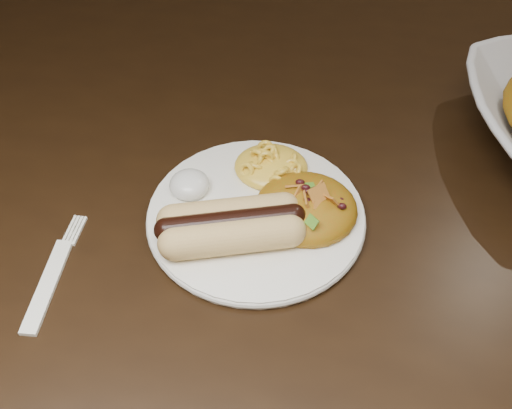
# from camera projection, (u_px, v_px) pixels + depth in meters

# --- Properties ---
(table) EXTENTS (1.60, 0.90, 0.75)m
(table) POSITION_uv_depth(u_px,v_px,m) (188.00, 236.00, 0.69)
(table) COLOR black
(table) RESTS_ON floor
(plate) EXTENTS (0.27, 0.27, 0.01)m
(plate) POSITION_uv_depth(u_px,v_px,m) (256.00, 215.00, 0.58)
(plate) COLOR white
(plate) RESTS_ON table
(hotdog) EXTENTS (0.12, 0.09, 0.03)m
(hotdog) POSITION_uv_depth(u_px,v_px,m) (231.00, 225.00, 0.54)
(hotdog) COLOR #E3C373
(hotdog) RESTS_ON plate
(mac_and_cheese) EXTENTS (0.09, 0.09, 0.03)m
(mac_and_cheese) POSITION_uv_depth(u_px,v_px,m) (271.00, 159.00, 0.60)
(mac_and_cheese) COLOR #FFD34D
(mac_and_cheese) RESTS_ON plate
(sour_cream) EXTENTS (0.05, 0.05, 0.02)m
(sour_cream) POSITION_uv_depth(u_px,v_px,m) (189.00, 182.00, 0.59)
(sour_cream) COLOR silver
(sour_cream) RESTS_ON plate
(taco_salad) EXTENTS (0.10, 0.09, 0.04)m
(taco_salad) POSITION_uv_depth(u_px,v_px,m) (307.00, 201.00, 0.56)
(taco_salad) COLOR #BD2A00
(taco_salad) RESTS_ON plate
(fork) EXTENTS (0.03, 0.15, 0.00)m
(fork) POSITION_uv_depth(u_px,v_px,m) (48.00, 285.00, 0.53)
(fork) COLOR white
(fork) RESTS_ON table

